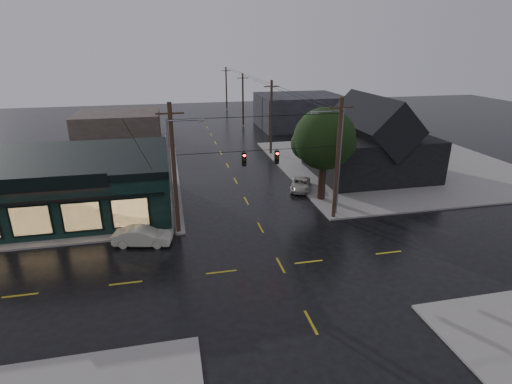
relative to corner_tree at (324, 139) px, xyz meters
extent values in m
plane|color=black|center=(-7.00, -10.71, -5.87)|extent=(160.00, 160.00, 0.00)
cube|color=gray|center=(-27.00, 9.29, -5.80)|extent=(28.00, 28.00, 0.15)
cube|color=gray|center=(13.00, 9.29, -5.80)|extent=(28.00, 28.00, 0.15)
cube|color=black|center=(-22.00, 2.29, -3.62)|extent=(16.00, 12.00, 4.20)
cube|color=black|center=(-22.00, 2.29, -1.22)|extent=(16.30, 12.30, 0.60)
cube|color=#FF1E14|center=(-22.00, -3.82, -1.27)|extent=(7.00, 0.16, 0.90)
cube|color=black|center=(8.00, 6.29, -3.47)|extent=(12.00, 11.00, 4.50)
cylinder|color=black|center=(0.00, 0.00, -3.48)|extent=(0.70, 0.70, 4.49)
sphere|color=black|center=(0.00, 0.00, 0.04)|extent=(5.65, 5.65, 5.65)
cylinder|color=black|center=(-7.00, -4.21, 0.43)|extent=(13.00, 0.04, 0.04)
cube|color=#342C26|center=(-21.00, 29.29, -3.67)|extent=(12.00, 10.00, 4.40)
cube|color=black|center=(9.00, 34.29, -3.07)|extent=(14.00, 12.00, 5.60)
imported|color=beige|center=(-16.15, -5.71, -5.18)|extent=(4.40, 2.30, 1.38)
imported|color=#BDB7AE|center=(-1.00, 3.13, -5.31)|extent=(3.21, 4.48, 1.13)
camera|label=1|loc=(-13.64, -33.21, 8.13)|focal=28.00mm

